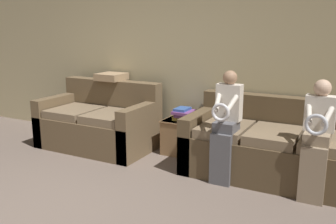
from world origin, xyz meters
TOP-DOWN VIEW (x-y plane):
  - wall_back at (0.00, 2.73)m, footprint 7.65×0.06m
  - couch_main at (1.64, 2.21)m, footprint 2.03×0.98m
  - couch_side at (-0.85, 2.13)m, footprint 1.62×0.93m
  - child_left_seated at (1.17, 1.80)m, footprint 0.28×0.37m
  - child_right_seated at (2.11, 1.80)m, footprint 0.29×0.37m
  - side_shelf at (0.35, 2.44)m, footprint 0.50×0.48m
  - book_stack at (0.36, 2.44)m, footprint 0.25×0.32m
  - throw_pillow at (-0.85, 2.46)m, footprint 0.38×0.38m

SIDE VIEW (x-z plane):
  - side_shelf at x=0.35m, z-range 0.01..0.48m
  - couch_main at x=1.64m, z-range -0.11..0.77m
  - couch_side at x=-0.85m, z-range -0.13..0.80m
  - book_stack at x=0.36m, z-range 0.47..0.63m
  - child_right_seated at x=2.11m, z-range 0.07..1.28m
  - child_left_seated at x=1.17m, z-range 0.06..1.31m
  - throw_pillow at x=-0.85m, z-range 0.93..1.03m
  - wall_back at x=0.00m, z-range 0.00..2.55m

